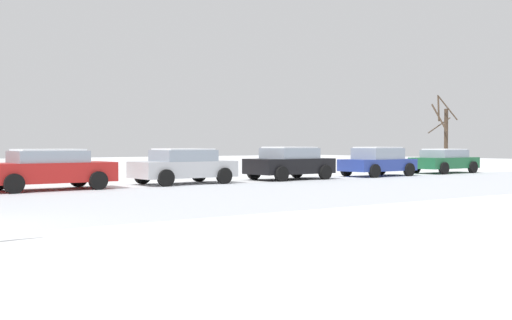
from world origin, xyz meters
The scene contains 6 objects.
parked_car_red centered at (4.71, 9.08, 0.73)m, with size 4.40×2.14×1.41m.
parked_car_silver centered at (10.08, 9.33, 0.72)m, with size 4.08×2.21×1.41m.
parked_car_black centered at (15.45, 9.36, 0.75)m, with size 3.94×2.25×1.46m.
parked_car_blue centered at (20.82, 9.15, 0.73)m, with size 3.91×2.16×1.44m.
parked_car_green centered at (26.18, 9.36, 0.69)m, with size 4.02×2.15×1.33m.
tree_far_mid centered at (30.79, 12.93, 2.27)m, with size 1.94×1.95×4.67m.
Camera 1 is at (-1.84, -12.46, 1.56)m, focal length 43.92 mm.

